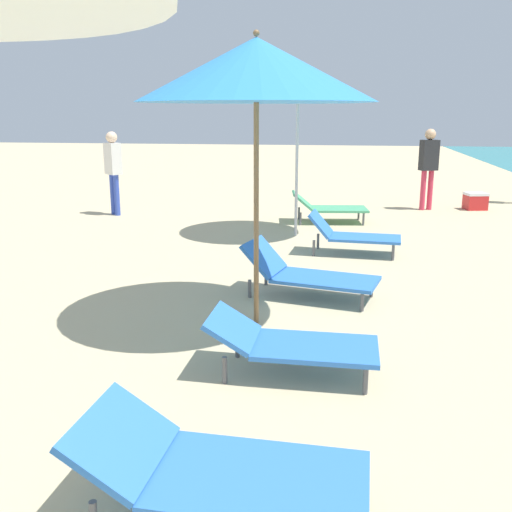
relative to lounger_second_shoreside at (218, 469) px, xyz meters
name	(u,v)px	position (x,y,z in m)	size (l,w,h in m)	color
lounger_second_shoreside	(218,469)	(0.00, 0.00, 0.00)	(1.51, 0.74, 0.54)	blue
umbrella_third	(256,70)	(-0.25, 2.89, 2.13)	(2.22, 2.22, 2.77)	olive
lounger_third_shoreside	(307,273)	(0.19, 3.80, -0.01)	(1.60, 0.94, 0.61)	blue
lounger_third_inland	(291,342)	(0.20, 1.77, -0.02)	(1.36, 0.62, 0.49)	blue
umbrella_farthest	(298,88)	(-0.23, 7.16, 2.14)	(2.11, 2.11, 2.73)	silver
lounger_farthest_shoreside	(328,207)	(0.26, 8.46, 0.01)	(1.49, 0.88, 0.58)	#4CA572
lounger_farthest_inland	(352,234)	(0.70, 5.95, 0.01)	(1.37, 0.68, 0.62)	blue
person_walking_mid	(113,165)	(-4.06, 8.63, 0.73)	(0.42, 0.40, 1.68)	#334CB2
person_walking_far	(429,161)	(2.30, 10.26, 0.75)	(0.42, 0.34, 1.71)	#D8334C
cooler_box	(475,201)	(3.36, 10.45, -0.11)	(0.51, 0.46, 0.37)	red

